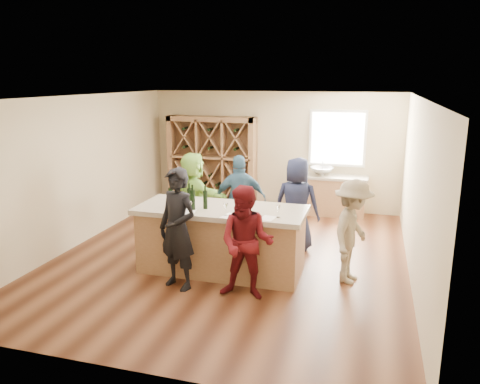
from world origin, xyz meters
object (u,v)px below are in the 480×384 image
(wine_bottle_b, at_px, (176,201))
(wine_bottle_a, at_px, (171,197))
(sink, at_px, (322,171))
(person_far_left, at_px, (193,195))
(wine_bottle_c, at_px, (189,198))
(wine_rack, at_px, (212,161))
(wine_bottle_d, at_px, (193,200))
(person_near_right, at_px, (247,243))
(person_near_left, at_px, (178,229))
(person_far_right, at_px, (297,204))
(wine_bottle_e, at_px, (205,200))
(person_far_mid, at_px, (240,200))
(tasting_counter_base, at_px, (221,242))
(person_server, at_px, (352,232))

(wine_bottle_b, bearing_deg, wine_bottle_a, 138.69)
(sink, distance_m, person_far_left, 3.26)
(wine_bottle_c, bearing_deg, wine_rack, 104.35)
(sink, relative_size, person_far_left, 0.32)
(wine_rack, relative_size, wine_bottle_d, 6.76)
(person_far_left, bearing_deg, person_near_right, 158.72)
(person_near_left, bearing_deg, wine_rack, 123.91)
(wine_bottle_a, relative_size, person_near_left, 0.16)
(wine_bottle_c, bearing_deg, person_far_right, 44.62)
(wine_bottle_e, bearing_deg, person_far_right, 50.55)
(wine_rack, bearing_deg, wine_bottle_c, -75.65)
(wine_bottle_e, distance_m, person_far_mid, 1.55)
(tasting_counter_base, xyz_separation_m, wine_bottle_d, (-0.39, -0.24, 0.74))
(wine_rack, xyz_separation_m, wine_bottle_e, (1.30, -4.02, 0.13))
(wine_bottle_c, xyz_separation_m, person_server, (2.56, 0.27, -0.42))
(wine_bottle_c, height_order, wine_bottle_d, wine_bottle_d)
(wine_bottle_a, distance_m, person_near_left, 0.80)
(wine_bottle_a, height_order, person_far_mid, person_far_mid)
(sink, distance_m, person_server, 3.78)
(person_near_right, bearing_deg, tasting_counter_base, 127.39)
(person_far_mid, bearing_deg, person_near_right, 86.25)
(wine_bottle_a, distance_m, person_far_mid, 1.71)
(sink, height_order, wine_bottle_a, wine_bottle_a)
(wine_bottle_d, relative_size, person_far_mid, 0.19)
(tasting_counter_base, bearing_deg, person_far_right, 53.58)
(person_server, relative_size, person_far_mid, 0.95)
(person_far_left, bearing_deg, wine_bottle_a, 130.49)
(wine_bottle_d, xyz_separation_m, person_near_left, (-0.04, -0.52, -0.32))
(tasting_counter_base, distance_m, person_near_left, 0.97)
(wine_rack, distance_m, tasting_counter_base, 4.22)
(person_near_right, distance_m, person_far_right, 2.21)
(person_far_mid, relative_size, person_far_left, 1.00)
(wine_bottle_a, height_order, wine_bottle_e, wine_bottle_a)
(wine_bottle_b, distance_m, wine_bottle_d, 0.27)
(sink, distance_m, wine_bottle_b, 4.49)
(wine_bottle_d, relative_size, wine_bottle_e, 1.12)
(sink, relative_size, tasting_counter_base, 0.21)
(wine_rack, height_order, person_near_right, wine_rack)
(sink, distance_m, person_near_left, 4.86)
(person_server, bearing_deg, wine_bottle_a, 110.05)
(person_near_right, bearing_deg, wine_bottle_c, 147.41)
(wine_bottle_c, bearing_deg, wine_bottle_a, -176.94)
(person_near_left, distance_m, person_far_mid, 2.16)
(person_server, height_order, person_far_right, person_far_right)
(wine_rack, height_order, person_far_right, wine_rack)
(wine_bottle_b, bearing_deg, sink, 65.83)
(wine_rack, xyz_separation_m, person_near_left, (1.09, -4.66, -0.18))
(wine_rack, distance_m, wine_bottle_d, 4.29)
(wine_rack, xyz_separation_m, sink, (2.70, -0.07, -0.09))
(sink, height_order, person_far_mid, person_far_mid)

